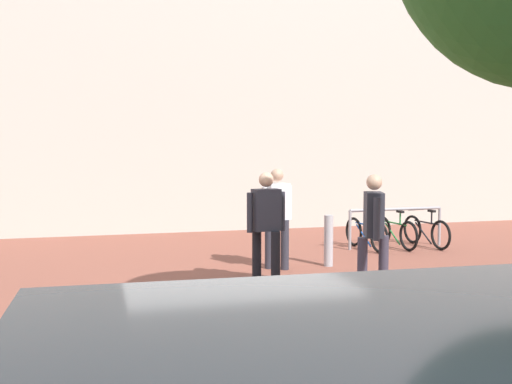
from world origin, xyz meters
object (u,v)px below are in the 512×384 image
Objects in this scene: bike_rack_cluster at (396,231)px; bollard_steel at (329,241)px; person_shirt_blue at (277,212)px; person_suited_navy at (374,227)px; person_suited_dark at (266,222)px.

bike_rack_cluster is 2.34× the size of bollard_steel.
bike_rack_cluster is 3.39m from person_shirt_blue.
person_shirt_blue is at bearing 108.84° from person_suited_navy.
person_shirt_blue is at bearing -179.37° from bollard_steel.
bollard_steel is 0.52× the size of person_shirt_blue.
person_suited_navy is (1.28, -0.97, 0.00)m from person_suited_dark.
person_suited_navy reaches higher than bike_rack_cluster.
bike_rack_cluster is 1.23× the size of person_suited_dark.
person_shirt_blue reaches higher than bike_rack_cluster.
person_suited_dark and person_shirt_blue have the same top height.
person_suited_dark is at bearing -143.21° from bike_rack_cluster.
bike_rack_cluster is at bearing 25.56° from person_shirt_blue.
person_suited_navy is at bearing -37.15° from person_suited_dark.
bike_rack_cluster is at bearing 57.98° from person_suited_navy.
person_suited_dark is (-3.54, -2.65, 0.63)m from bike_rack_cluster.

